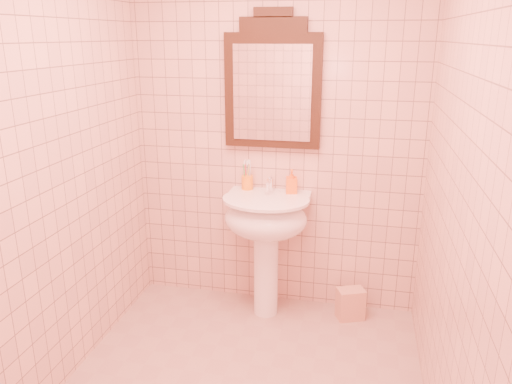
% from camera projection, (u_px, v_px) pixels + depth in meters
% --- Properties ---
extents(back_wall, '(2.00, 0.02, 2.50)m').
position_uv_depth(back_wall, '(276.00, 134.00, 3.40)').
color(back_wall, '#CB9C8E').
rests_on(back_wall, floor).
extents(pedestal_sink, '(0.58, 0.58, 0.86)m').
position_uv_depth(pedestal_sink, '(266.00, 226.00, 3.37)').
color(pedestal_sink, white).
rests_on(pedestal_sink, floor).
extents(faucet, '(0.04, 0.16, 0.11)m').
position_uv_depth(faucet, '(270.00, 184.00, 3.42)').
color(faucet, white).
rests_on(faucet, pedestal_sink).
extents(mirror, '(0.64, 0.06, 0.90)m').
position_uv_depth(mirror, '(273.00, 85.00, 3.28)').
color(mirror, black).
rests_on(mirror, back_wall).
extents(toothbrush_cup, '(0.08, 0.08, 0.19)m').
position_uv_depth(toothbrush_cup, '(247.00, 182.00, 3.48)').
color(toothbrush_cup, orange).
rests_on(toothbrush_cup, pedestal_sink).
extents(soap_dispenser, '(0.09, 0.09, 0.16)m').
position_uv_depth(soap_dispenser, '(292.00, 182.00, 3.39)').
color(soap_dispenser, orange).
rests_on(soap_dispenser, pedestal_sink).
extents(towel, '(0.21, 0.18, 0.22)m').
position_uv_depth(towel, '(350.00, 304.00, 3.47)').
color(towel, tan).
rests_on(towel, floor).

